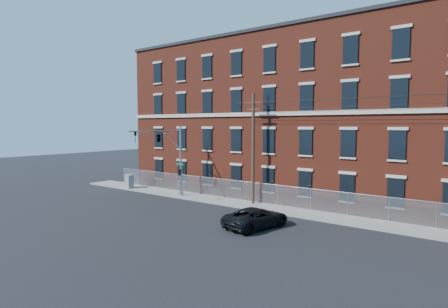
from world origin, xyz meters
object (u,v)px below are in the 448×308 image
Objects in this scene: pickup_truck at (256,217)px; utility_pole_near at (253,147)px; traffic_signal_mast at (164,145)px; utility_cabinet at (129,181)px.

utility_pole_near is at bearing -43.77° from pickup_truck.
traffic_signal_mast is 1.36× the size of pickup_truck.
utility_cabinet is at bearing -174.94° from utility_pole_near.
utility_pole_near is (8.00, 3.42, -0.05)m from traffic_signal_mast.
pickup_truck is 3.37× the size of utility_cabinet.
traffic_signal_mast reaches higher than utility_cabinet.
utility_pole_near reaches higher than utility_cabinet.
traffic_signal_mast is 8.70m from utility_pole_near.
traffic_signal_mast is 9.23m from utility_cabinet.
pickup_truck is at bearing -55.77° from utility_pole_near.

